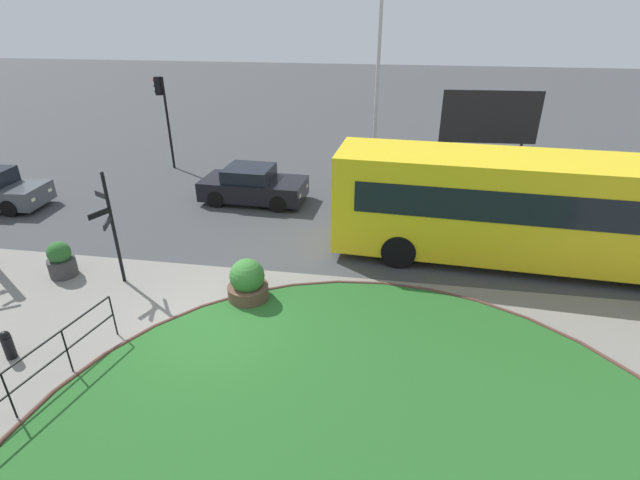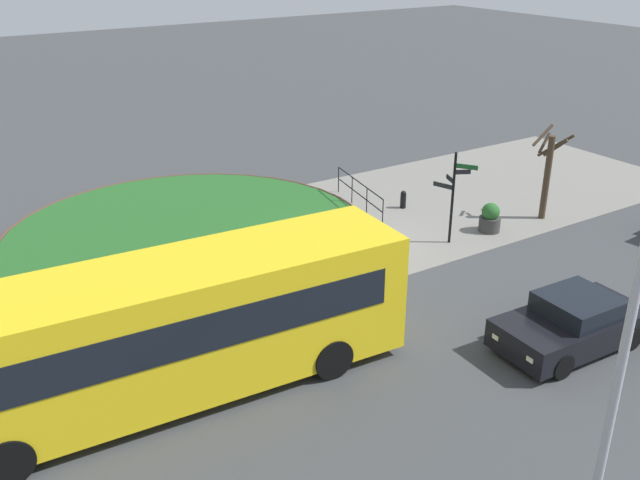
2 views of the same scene
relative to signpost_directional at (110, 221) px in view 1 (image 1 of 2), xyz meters
The scene contains 12 objects.
ground 4.07m from the signpost_directional, 26.40° to the right, with size 120.00×120.00×0.00m, color #3D3F42.
sidewalk_paving 4.92m from the signpost_directional, 44.61° to the right, with size 32.00×8.82×0.02m, color gray.
signpost_directional is the anchor object (origin of this frame).
bollard_foreground 3.72m from the signpost_directional, 101.47° to the right, with size 0.22×0.22×0.70m.
railing_grass_edge 4.40m from the signpost_directional, 79.55° to the right, with size 0.78×3.92×1.07m.
bus_yellow 11.52m from the signpost_directional, 15.24° to the left, with size 11.19×3.09×3.17m.
car_near_lane 6.85m from the signpost_directional, 74.06° to the left, with size 4.05×2.07×1.39m.
traffic_light_near 10.66m from the signpost_directional, 107.96° to the left, with size 0.49×0.27×4.14m.
lamppost_tall 12.49m from the signpost_directional, 59.34° to the left, with size 0.32×0.32×7.62m.
billboard_left 17.20m from the signpost_directional, 48.31° to the left, with size 4.47×0.42×3.51m.
planter_near_signpost 3.97m from the signpost_directional, ahead, with size 1.05×1.05×1.18m.
planter_kerbside 2.26m from the signpost_directional, behind, with size 0.74×0.74×1.05m.
Camera 1 is at (3.96, -8.61, 6.81)m, focal length 26.48 mm.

